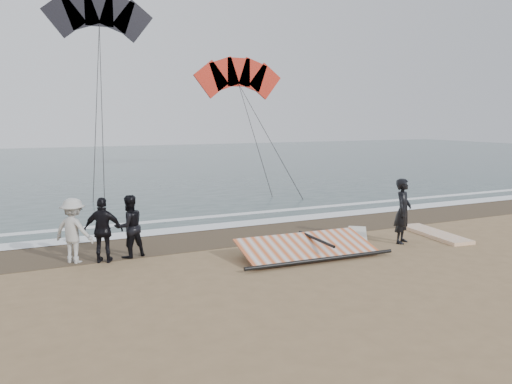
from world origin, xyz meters
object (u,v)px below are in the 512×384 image
(board_cream, at_px, (357,235))
(sail_rig, at_px, (302,248))
(board_white, at_px, (435,234))
(man_main, at_px, (403,211))

(board_cream, height_order, sail_rig, sail_rig)
(board_white, bearing_deg, man_main, -163.43)
(man_main, bearing_deg, board_cream, 83.46)
(board_cream, bearing_deg, sail_rig, -120.24)
(board_cream, bearing_deg, board_white, 12.13)
(man_main, relative_size, board_white, 0.71)
(man_main, bearing_deg, board_white, -24.34)
(man_main, relative_size, board_cream, 0.91)
(man_main, distance_m, sail_rig, 3.53)
(board_white, height_order, board_cream, board_white)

